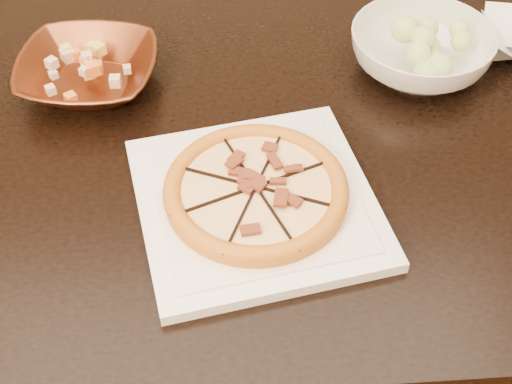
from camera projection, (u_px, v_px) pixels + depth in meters
dining_table at (209, 184)px, 1.17m from camera, size 1.37×0.90×0.75m
plate at (256, 202)px, 0.98m from camera, size 0.38×0.38×0.02m
pizza at (256, 190)px, 0.97m from camera, size 0.25×0.25×0.03m
bronze_bowl at (89, 72)px, 1.16m from camera, size 0.25×0.25×0.06m
mixed_dish at (84, 51)px, 1.13m from camera, size 0.10×0.10×0.03m
salad_bowl at (421, 51)px, 1.18m from camera, size 0.25×0.25×0.07m
salad at (425, 23)px, 1.14m from camera, size 0.09×0.11×0.04m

